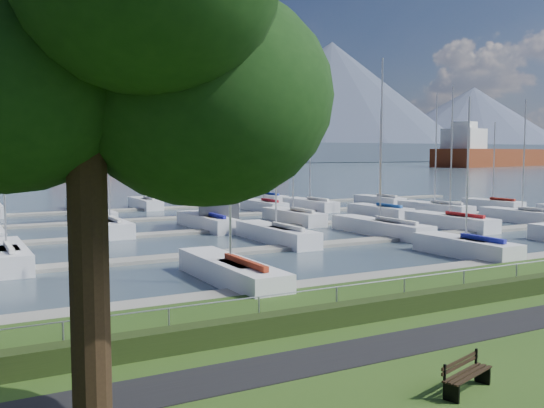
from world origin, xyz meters
TOP-DOWN VIEW (x-y plane):
  - path at (0.00, -3.00)m, footprint 160.00×2.00m
  - hedge at (0.00, -0.40)m, footprint 80.00×0.70m
  - fence at (0.00, 0.00)m, footprint 80.00×0.04m
  - docks at (0.00, 26.00)m, footprint 90.00×41.60m
  - bench_left at (-4.75, -6.59)m, footprint 1.84×0.93m
  - tree at (-13.08, -5.63)m, footprint 8.42×7.62m
  - crane at (4.43, 29.75)m, footprint 5.94×13.49m
  - cargo_ship_mid at (58.77, 209.34)m, footprint 92.32×25.08m
  - cargo_ship_east at (202.45, 177.11)m, footprint 80.73×35.92m
  - sailboat_fleet at (-2.54, 29.67)m, footprint 75.44×49.61m

SIDE VIEW (x-z plane):
  - docks at x=0.00m, z-range -0.34..-0.09m
  - path at x=0.00m, z-range -0.01..0.03m
  - hedge at x=0.00m, z-range 0.00..0.70m
  - bench_left at x=-4.75m, z-range -0.01..0.84m
  - fence at x=0.00m, z-range 1.18..1.22m
  - cargo_ship_mid at x=58.77m, z-range -7.13..14.37m
  - cargo_ship_east at x=202.45m, z-range -6.98..14.52m
  - crane at x=4.43m, z-range -5.85..16.50m
  - sailboat_fleet at x=-2.54m, z-range -1.20..12.02m
  - tree at x=-13.08m, z-range 1.85..13.80m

